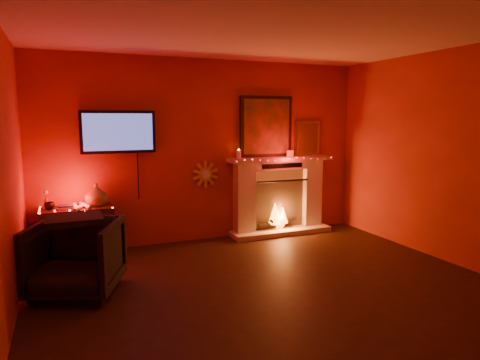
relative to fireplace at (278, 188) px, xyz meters
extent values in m
plane|color=black|center=(-1.14, -2.39, -0.72)|extent=(5.00, 5.00, 0.00)
plane|color=beige|center=(-1.14, -2.39, 1.98)|extent=(5.00, 5.00, 0.00)
plane|color=maroon|center=(-1.14, 0.11, 0.63)|extent=(5.00, 0.00, 5.00)
plane|color=maroon|center=(1.36, -2.39, 0.63)|extent=(0.00, 5.00, 5.00)
cube|color=beige|center=(0.01, -0.09, -0.68)|extent=(1.65, 0.40, 0.08)
cube|color=beige|center=(-0.59, 0.00, -0.17)|extent=(0.30, 0.22, 0.95)
cube|color=beige|center=(0.61, 0.00, -0.17)|extent=(0.30, 0.22, 0.95)
cube|color=beige|center=(0.01, 0.00, 0.38)|extent=(1.50, 0.22, 0.14)
cube|color=beige|center=(0.01, -0.06, 0.48)|extent=(1.72, 0.34, 0.06)
cube|color=#956E57|center=(0.01, 0.06, -0.17)|extent=(0.90, 0.10, 0.95)
cube|color=black|center=(0.01, -0.12, -0.25)|extent=(0.90, 0.02, 0.78)
cylinder|color=black|center=(-0.09, -0.03, -0.58)|extent=(0.55, 0.09, 0.09)
cylinder|color=black|center=(0.09, -0.01, -0.52)|extent=(0.51, 0.18, 0.08)
cone|color=orange|center=(-0.07, -0.03, -0.39)|extent=(0.20, 0.20, 0.34)
cone|color=orange|center=(0.08, -0.02, -0.43)|extent=(0.16, 0.16, 0.26)
sphere|color=#FF3F07|center=(0.01, -0.03, -0.56)|extent=(0.18, 0.18, 0.18)
cube|color=black|center=(-0.19, 0.08, 0.98)|extent=(0.88, 0.05, 0.95)
cube|color=#BB4318|center=(-0.19, 0.05, 0.98)|extent=(0.78, 0.01, 0.85)
cube|color=#AB8B32|center=(0.56, 0.08, 0.79)|extent=(0.46, 0.04, 0.56)
cube|color=olive|center=(0.56, 0.06, 0.79)|extent=(0.38, 0.01, 0.48)
cylinder|color=beige|center=(-0.69, -0.01, 0.57)|extent=(0.07, 0.07, 0.12)
cube|color=beige|center=(0.19, -0.03, 0.56)|extent=(0.12, 0.01, 0.10)
cube|color=black|center=(-2.44, 0.07, 0.93)|extent=(1.00, 0.06, 0.58)
cube|color=#424FAC|center=(-2.44, 0.03, 0.93)|extent=(0.92, 0.01, 0.50)
cylinder|color=black|center=(-2.19, 0.08, 0.31)|extent=(0.02, 0.02, 0.66)
cylinder|color=orange|center=(-1.19, 0.09, 0.28)|extent=(0.20, 0.03, 0.20)
cylinder|color=beige|center=(-1.19, 0.08, 0.28)|extent=(0.13, 0.01, 0.13)
cube|color=black|center=(-3.03, -0.13, -0.38)|extent=(0.90, 0.45, 0.68)
imported|color=brown|center=(-2.78, -0.12, 0.11)|extent=(0.29, 0.29, 0.31)
imported|color=black|center=(-3.35, -0.14, 0.01)|extent=(0.12, 0.12, 0.09)
cylinder|color=beige|center=(-3.04, -0.20, -0.02)|extent=(0.06, 0.38, 0.05)
cylinder|color=beige|center=(-3.00, -0.25, -0.02)|extent=(0.17, 0.37, 0.05)
cylinder|color=beige|center=(-2.92, -0.16, -0.02)|extent=(0.14, 0.38, 0.05)
cube|color=#5A2119|center=(-3.17, -0.21, -0.03)|extent=(0.20, 0.14, 0.03)
cube|color=#1F2B49|center=(-3.16, -0.20, 0.00)|extent=(0.17, 0.12, 0.02)
imported|color=black|center=(-3.09, -1.36, -0.33)|extent=(1.10, 1.11, 0.78)
camera|label=1|loc=(-3.17, -5.98, 1.11)|focal=32.00mm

